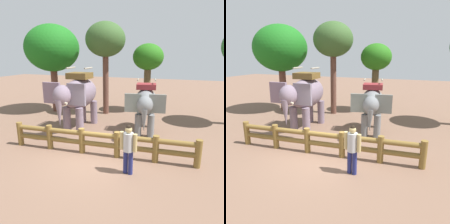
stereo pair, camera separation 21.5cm
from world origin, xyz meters
The scene contains 8 objects.
ground_plane centered at (0.00, 0.00, 0.00)m, with size 60.00×60.00×0.00m, color brown.
log_fence centered at (0.00, 0.30, 0.60)m, with size 7.64×0.76×1.05m.
elephant_near_left centered at (-2.27, 2.87, 1.85)m, with size 2.19×3.82×3.30m.
elephant_center centered at (1.22, 3.44, 1.55)m, with size 1.89×3.27×2.76m.
tourist_woman_in_black centered at (1.47, -0.67, 1.00)m, with size 0.61×0.39×1.73m.
tree_far_left centered at (0.47, 7.80, 3.61)m, with size 2.07×2.07×4.68m.
tree_far_right centered at (-2.04, 6.31, 4.76)m, with size 2.57×2.57×5.97m.
tree_deep_back centered at (-5.72, 5.80, 4.32)m, with size 3.66×3.66×5.92m.
Camera 1 is at (3.13, -6.91, 3.90)m, focal length 33.92 mm.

